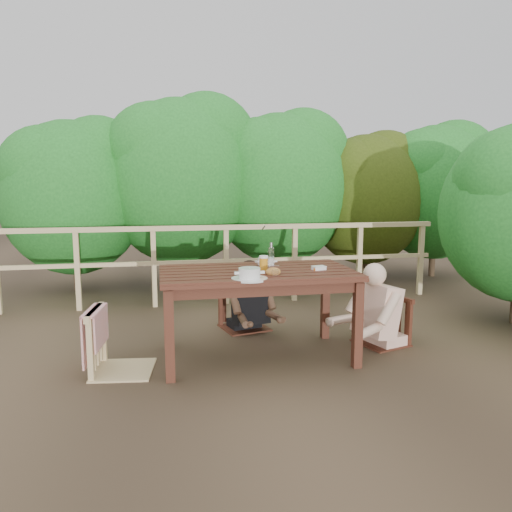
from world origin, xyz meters
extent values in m
plane|color=brown|center=(0.00, 0.00, 0.00)|extent=(60.00, 60.00, 0.00)
cube|color=#3E1C12|center=(0.00, 0.00, 0.38)|extent=(1.66, 0.93, 0.77)
cube|color=tan|center=(-1.14, -0.11, 0.50)|extent=(0.55, 0.55, 0.99)
cube|color=#3E1C12|center=(0.04, 0.88, 0.46)|extent=(0.55, 0.55, 0.92)
cube|color=#3E1C12|center=(1.24, 0.12, 0.43)|extent=(0.54, 0.54, 0.86)
cube|color=tan|center=(0.00, 2.00, 0.51)|extent=(5.60, 0.10, 1.01)
cylinder|color=silver|center=(-0.13, -0.34, 0.82)|extent=(0.29, 0.29, 0.10)
cylinder|color=white|center=(0.13, 0.24, 0.81)|extent=(0.25, 0.25, 0.08)
ellipsoid|color=olive|center=(0.09, -0.23, 0.81)|extent=(0.13, 0.10, 0.07)
cylinder|color=gold|center=(0.05, -0.05, 0.84)|extent=(0.08, 0.08, 0.15)
cylinder|color=silver|center=(0.16, 0.14, 0.89)|extent=(0.06, 0.06, 0.24)
cylinder|color=white|center=(0.09, -0.29, 0.80)|extent=(0.06, 0.06, 0.07)
cube|color=white|center=(0.53, -0.09, 0.79)|extent=(0.13, 0.10, 0.05)
camera|label=1|loc=(-0.82, -4.10, 1.53)|focal=34.40mm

